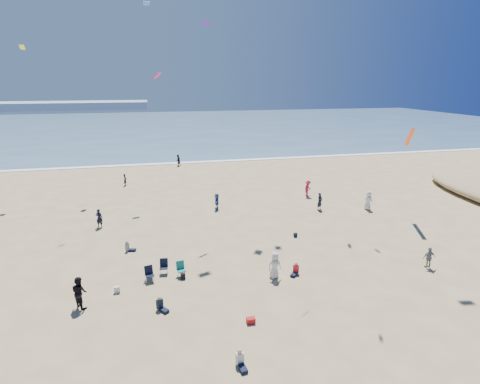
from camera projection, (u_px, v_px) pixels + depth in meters
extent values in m
cube|color=#476B84|center=(164.00, 126.00, 104.20)|extent=(220.00, 100.00, 0.06)
cube|color=white|center=(174.00, 163.00, 57.49)|extent=(220.00, 1.20, 0.08)
cube|color=#7A8EA8|center=(16.00, 106.00, 161.04)|extent=(110.00, 20.00, 3.20)
imported|color=silver|center=(368.00, 201.00, 36.72)|extent=(0.94, 1.08, 1.87)
imported|color=black|center=(80.00, 292.00, 20.84)|extent=(1.13, 1.14, 1.85)
imported|color=black|center=(178.00, 160.00, 55.68)|extent=(1.04, 0.99, 1.69)
imported|color=#355B92|center=(217.00, 201.00, 36.98)|extent=(0.69, 1.53, 1.59)
imported|color=gray|center=(429.00, 258.00, 25.31)|extent=(0.89, 0.43, 1.48)
imported|color=red|center=(308.00, 188.00, 41.00)|extent=(1.31, 1.26, 1.79)
imported|color=black|center=(99.00, 218.00, 32.34)|extent=(0.70, 0.58, 1.66)
imported|color=black|center=(320.00, 201.00, 36.67)|extent=(0.75, 0.66, 1.72)
imported|color=silver|center=(275.00, 265.00, 23.96)|extent=(0.91, 0.63, 1.77)
imported|color=black|center=(125.00, 180.00, 45.23)|extent=(0.41, 0.56, 1.44)
cube|color=silver|center=(117.00, 290.00, 22.44)|extent=(0.35, 0.20, 0.40)
cube|color=black|center=(183.00, 276.00, 24.01)|extent=(0.30, 0.22, 0.38)
cube|color=#A81918|center=(251.00, 321.00, 19.63)|extent=(0.45, 0.30, 0.30)
cube|color=black|center=(295.00, 235.00, 30.46)|extent=(0.28, 0.18, 0.34)
cube|color=#642598|center=(206.00, 23.00, 30.98)|extent=(0.81, 0.72, 0.40)
cube|color=#D80F63|center=(157.00, 76.00, 26.73)|extent=(0.67, 0.85, 0.45)
cube|color=#2F87EC|center=(146.00, 4.00, 39.17)|extent=(0.73, 0.49, 0.37)
cube|color=#E8FE3B|center=(22.00, 47.00, 38.92)|extent=(0.55, 0.42, 0.45)
cube|color=#EF4B19|center=(410.00, 137.00, 33.26)|extent=(0.35, 2.64, 1.87)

